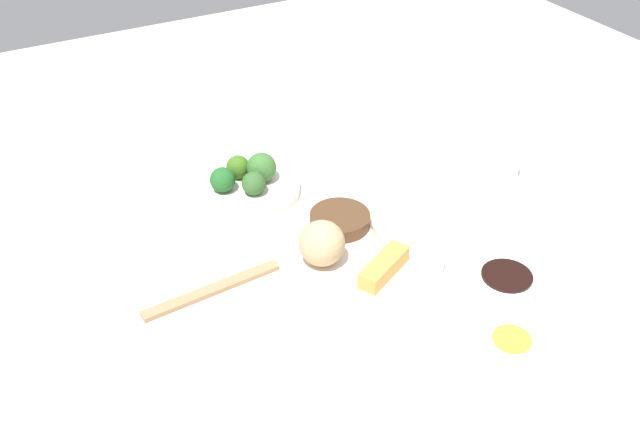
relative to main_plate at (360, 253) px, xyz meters
The scene contains 17 objects.
tabletop 0.04m from the main_plate, 165.91° to the left, with size 2.20×2.20×0.02m, color beige.
main_plate is the anchor object (origin of this frame).
rice_scoop 0.08m from the main_plate, 91.31° to the right, with size 0.07×0.07×0.07m, color tan.
spring_roll 0.07m from the main_plate, ahead, with size 0.10×0.03×0.03m, color gold.
crab_rangoon_wonton 0.07m from the main_plate, 88.69° to the left, with size 0.06×0.07×0.01m, color beige.
stir_fry_heap 0.07m from the main_plate, behind, with size 0.10×0.10×0.02m, color #4C331E.
broccoli_plate 0.28m from the main_plate, 160.06° to the right, with size 0.22×0.22×0.01m, color white.
broccoli_floret_0 0.30m from the main_plate, 163.46° to the right, with size 0.04×0.04×0.04m, color #3A671C.
broccoli_floret_1 0.27m from the main_plate, 168.54° to the right, with size 0.05×0.05×0.05m, color #38692E.
broccoli_floret_2 0.29m from the main_plate, 154.08° to the right, with size 0.05×0.05×0.05m, color #205D24.
broccoli_floret_3 0.24m from the main_plate, 159.91° to the right, with size 0.04×0.04×0.04m, color #315D29.
soy_sauce_bowl 0.23m from the main_plate, 37.63° to the left, with size 0.09×0.09×0.04m, color white.
soy_sauce_bowl_liquid 0.23m from the main_plate, 37.63° to the left, with size 0.08×0.08×0.00m, color black.
sauce_ramekin_hot_mustard 0.29m from the main_plate, 14.45° to the left, with size 0.06×0.06×0.02m, color white.
sauce_ramekin_hot_mustard_liquid 0.29m from the main_plate, 14.45° to the left, with size 0.05×0.05×0.00m, color yellow.
teacup 0.37m from the main_plate, 102.27° to the left, with size 0.06×0.06×0.06m, color silver.
chopsticks_pair 0.24m from the main_plate, 97.45° to the right, with size 0.22×0.02×0.01m, color #A17D55.
Camera 1 is at (0.79, -0.49, 0.75)m, focal length 40.12 mm.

